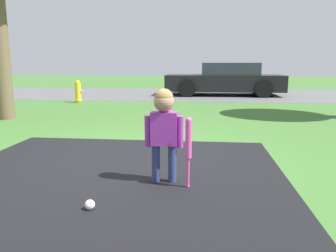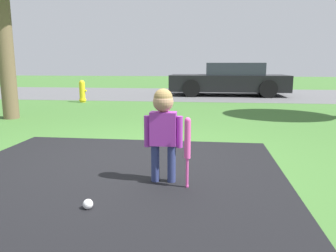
# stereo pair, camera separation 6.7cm
# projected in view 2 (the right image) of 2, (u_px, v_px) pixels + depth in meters

# --- Properties ---
(ground_plane) EXTENTS (60.00, 60.00, 0.00)m
(ground_plane) POSITION_uv_depth(u_px,v_px,m) (133.00, 157.00, 4.44)
(ground_plane) COLOR #3D6B2D
(street_strip) EXTENTS (40.00, 6.00, 0.01)m
(street_strip) POSITION_uv_depth(u_px,v_px,m) (185.00, 94.00, 13.82)
(street_strip) COLOR #59595B
(street_strip) RESTS_ON ground
(child) EXTENTS (0.41, 0.21, 1.00)m
(child) POSITION_uv_depth(u_px,v_px,m) (163.00, 122.00, 3.39)
(child) COLOR navy
(child) RESTS_ON ground
(baseball_bat) EXTENTS (0.06, 0.06, 0.73)m
(baseball_bat) POSITION_uv_depth(u_px,v_px,m) (187.00, 143.00, 3.25)
(baseball_bat) COLOR #E54CA5
(baseball_bat) RESTS_ON ground
(sports_ball) EXTENTS (0.09, 0.09, 0.09)m
(sports_ball) POSITION_uv_depth(u_px,v_px,m) (88.00, 204.00, 2.84)
(sports_ball) COLOR white
(sports_ball) RESTS_ON ground
(fire_hydrant) EXTENTS (0.26, 0.23, 0.73)m
(fire_hydrant) POSITION_uv_depth(u_px,v_px,m) (82.00, 91.00, 10.74)
(fire_hydrant) COLOR yellow
(fire_hydrant) RESTS_ON ground
(parked_car) EXTENTS (4.60, 2.04, 1.29)m
(parked_car) POSITION_uv_depth(u_px,v_px,m) (229.00, 80.00, 13.10)
(parked_car) COLOR black
(parked_car) RESTS_ON ground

